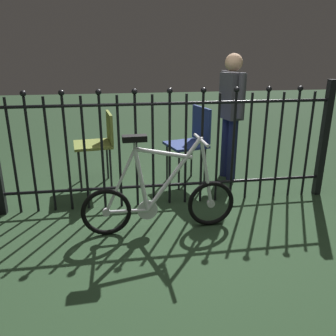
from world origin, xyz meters
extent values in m
plane|color=#20351F|center=(0.00, 0.00, 0.00)|extent=(20.00, 20.00, 0.00)
cylinder|color=black|center=(-1.50, 0.65, 0.57)|extent=(0.03, 0.03, 1.14)
cylinder|color=black|center=(-1.33, 0.65, 0.57)|extent=(0.03, 0.03, 1.14)
sphere|color=black|center=(-1.33, 0.65, 1.16)|extent=(0.06, 0.06, 0.06)
cylinder|color=black|center=(-1.16, 0.65, 0.57)|extent=(0.03, 0.03, 1.14)
cylinder|color=black|center=(-1.00, 0.65, 0.57)|extent=(0.03, 0.03, 1.14)
sphere|color=black|center=(-1.00, 0.65, 1.16)|extent=(0.06, 0.06, 0.06)
cylinder|color=black|center=(-0.83, 0.65, 0.57)|extent=(0.03, 0.03, 1.14)
cylinder|color=black|center=(-0.67, 0.65, 0.57)|extent=(0.03, 0.03, 1.14)
sphere|color=black|center=(-0.67, 0.65, 1.16)|extent=(0.06, 0.06, 0.06)
cylinder|color=black|center=(-0.50, 0.65, 0.57)|extent=(0.03, 0.03, 1.14)
cylinder|color=black|center=(-0.33, 0.65, 0.57)|extent=(0.03, 0.03, 1.14)
sphere|color=black|center=(-0.33, 0.65, 1.16)|extent=(0.06, 0.06, 0.06)
cylinder|color=black|center=(-0.17, 0.65, 0.57)|extent=(0.03, 0.03, 1.14)
cylinder|color=black|center=(0.00, 0.65, 0.57)|extent=(0.03, 0.03, 1.14)
sphere|color=black|center=(0.00, 0.65, 1.16)|extent=(0.06, 0.06, 0.06)
cylinder|color=black|center=(0.16, 0.65, 0.57)|extent=(0.03, 0.03, 1.14)
cylinder|color=black|center=(0.33, 0.65, 0.57)|extent=(0.03, 0.03, 1.14)
sphere|color=black|center=(0.33, 0.65, 1.16)|extent=(0.06, 0.06, 0.06)
cylinder|color=black|center=(0.50, 0.65, 0.57)|extent=(0.03, 0.03, 1.14)
cylinder|color=black|center=(0.66, 0.65, 0.57)|extent=(0.03, 0.03, 1.14)
sphere|color=black|center=(0.66, 0.65, 1.16)|extent=(0.06, 0.06, 0.06)
cylinder|color=black|center=(0.83, 0.65, 0.57)|extent=(0.03, 0.03, 1.14)
cylinder|color=black|center=(0.99, 0.65, 0.57)|extent=(0.03, 0.03, 1.14)
sphere|color=black|center=(0.99, 0.65, 1.16)|extent=(0.06, 0.06, 0.06)
cylinder|color=black|center=(1.16, 0.65, 0.57)|extent=(0.03, 0.03, 1.14)
cylinder|color=black|center=(1.33, 0.65, 0.57)|extent=(0.03, 0.03, 1.14)
sphere|color=black|center=(1.33, 0.65, 1.16)|extent=(0.06, 0.06, 0.06)
cylinder|color=black|center=(1.49, 0.65, 0.57)|extent=(0.03, 0.03, 1.14)
cylinder|color=black|center=(0.00, 0.65, 0.20)|extent=(3.32, 0.03, 0.03)
cylinder|color=black|center=(0.00, 0.65, 1.04)|extent=(3.32, 0.03, 0.03)
cube|color=black|center=(1.66, 0.65, 0.62)|extent=(0.07, 0.07, 1.25)
torus|color=black|center=(-0.64, 0.08, 0.22)|extent=(0.43, 0.06, 0.43)
cylinder|color=silver|center=(-0.64, 0.08, 0.22)|extent=(0.07, 0.03, 0.07)
torus|color=black|center=(0.30, 0.12, 0.22)|extent=(0.43, 0.06, 0.43)
cylinder|color=silver|center=(0.30, 0.12, 0.22)|extent=(0.07, 0.03, 0.07)
cylinder|color=silver|center=(-0.05, 0.10, 0.52)|extent=(0.50, 0.06, 0.65)
cylinder|color=silver|center=(-0.13, 0.10, 0.72)|extent=(0.49, 0.06, 0.14)
cylinder|color=silver|center=(-0.33, 0.09, 0.48)|extent=(0.13, 0.04, 0.57)
cylinder|color=silver|center=(-0.46, 0.09, 0.21)|extent=(0.36, 0.04, 0.04)
cylinder|color=silver|center=(-0.51, 0.09, 0.49)|extent=(0.29, 0.04, 0.56)
cylinder|color=silver|center=(0.24, 0.12, 0.53)|extent=(0.14, 0.04, 0.63)
cylinder|color=silver|center=(0.18, 0.11, 0.83)|extent=(0.03, 0.03, 0.02)
cylinder|color=silver|center=(0.18, 0.11, 0.82)|extent=(0.04, 0.40, 0.03)
cylinder|color=silver|center=(-0.38, 0.09, 0.80)|extent=(0.03, 0.03, 0.07)
cube|color=black|center=(-0.38, 0.09, 0.86)|extent=(0.20, 0.10, 0.05)
cylinder|color=silver|center=(-0.28, 0.09, 0.20)|extent=(0.18, 0.02, 0.18)
cylinder|color=black|center=(-0.94, 1.11, 0.24)|extent=(0.02, 0.02, 0.48)
cylinder|color=black|center=(-0.98, 1.44, 0.24)|extent=(0.02, 0.02, 0.48)
cylinder|color=black|center=(-0.60, 1.15, 0.24)|extent=(0.02, 0.02, 0.48)
cylinder|color=black|center=(-0.65, 1.49, 0.24)|extent=(0.02, 0.02, 0.48)
cube|color=olive|center=(-0.79, 1.30, 0.49)|extent=(0.48, 0.48, 0.03)
cube|color=olive|center=(-0.59, 1.32, 0.69)|extent=(0.08, 0.40, 0.34)
cylinder|color=black|center=(0.16, 1.00, 0.23)|extent=(0.02, 0.02, 0.46)
cylinder|color=black|center=(0.07, 1.32, 0.23)|extent=(0.02, 0.02, 0.46)
cylinder|color=black|center=(0.48, 1.09, 0.23)|extent=(0.02, 0.02, 0.46)
cylinder|color=black|center=(0.39, 1.41, 0.23)|extent=(0.02, 0.02, 0.46)
cube|color=navy|center=(0.28, 1.21, 0.47)|extent=(0.52, 0.52, 0.03)
cube|color=navy|center=(0.47, 1.26, 0.70)|extent=(0.14, 0.39, 0.40)
cylinder|color=#191E3F|center=(0.85, 1.22, 0.37)|extent=(0.11, 0.11, 0.75)
cylinder|color=#191E3F|center=(0.82, 1.38, 0.37)|extent=(0.11, 0.11, 0.75)
cube|color=#3F3F47|center=(0.84, 1.30, 1.01)|extent=(0.24, 0.33, 0.53)
cylinder|color=#3F3F47|center=(0.88, 1.11, 1.04)|extent=(0.08, 0.08, 0.50)
cylinder|color=#3F3F47|center=(0.79, 1.50, 1.04)|extent=(0.08, 0.08, 0.50)
sphere|color=tan|center=(0.84, 1.30, 1.39)|extent=(0.20, 0.20, 0.20)
camera|label=1|loc=(-0.52, -2.69, 1.56)|focal=37.52mm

